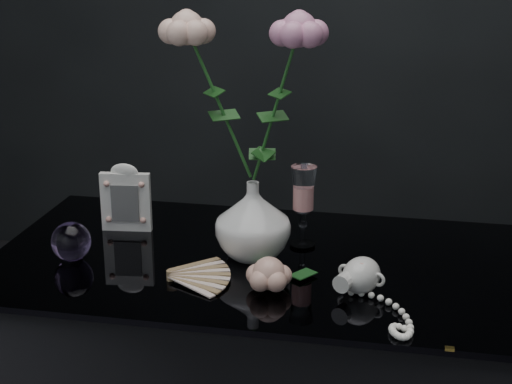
% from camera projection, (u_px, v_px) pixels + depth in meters
% --- Properties ---
extents(vase, '(0.19, 0.19, 0.15)m').
position_uv_depth(vase, '(253.00, 220.00, 1.53)').
color(vase, white).
rests_on(vase, table).
extents(wine_glass, '(0.05, 0.05, 0.17)m').
position_uv_depth(wine_glass, '(303.00, 207.00, 1.58)').
color(wine_glass, white).
rests_on(wine_glass, table).
extents(picture_frame, '(0.12, 0.10, 0.15)m').
position_uv_depth(picture_frame, '(126.00, 197.00, 1.67)').
color(picture_frame, white).
rests_on(picture_frame, table).
extents(paperweight, '(0.08, 0.08, 0.08)m').
position_uv_depth(paperweight, '(71.00, 241.00, 1.52)').
color(paperweight, '#B387DC').
rests_on(paperweight, table).
extents(paper_fan, '(0.24, 0.20, 0.02)m').
position_uv_depth(paper_fan, '(170.00, 274.00, 1.44)').
color(paper_fan, '#F7EFC6').
rests_on(paper_fan, table).
extents(loose_rose, '(0.20, 0.22, 0.06)m').
position_uv_depth(loose_rose, '(269.00, 274.00, 1.40)').
color(loose_rose, '#E0A690').
rests_on(loose_rose, table).
extents(pearl_jar, '(0.30, 0.30, 0.07)m').
position_uv_depth(pearl_jar, '(361.00, 274.00, 1.39)').
color(pearl_jar, silver).
rests_on(pearl_jar, table).
extents(roses, '(0.29, 0.12, 0.38)m').
position_uv_depth(roses, '(246.00, 86.00, 1.44)').
color(roses, '#FFC0A9').
rests_on(roses, vase).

